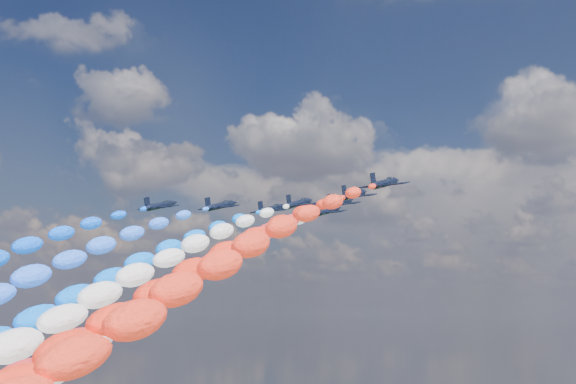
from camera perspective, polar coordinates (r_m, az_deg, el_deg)
The scene contains 15 objects.
jet_0 at distance 178.45m, azimuth -9.47°, elevation -1.01°, with size 9.74×13.06×2.88m, color black, non-canonical shape.
jet_1 at distance 176.82m, azimuth -5.04°, elevation -1.02°, with size 9.74×13.06×2.88m, color black, non-canonical shape.
trail_1 at distance 134.28m, azimuth -19.77°, elevation -7.81°, with size 5.96×107.72×49.04m, color #2A67FE, non-canonical shape.
jet_2 at distance 181.83m, azimuth -1.23°, elevation -1.27°, with size 9.74×13.06×2.88m, color black, non-canonical shape.
trail_2 at distance 136.38m, azimuth -14.31°, elevation -8.07°, with size 5.96×107.72×49.04m, color #0666F4, non-canonical shape.
jet_3 at distance 172.23m, azimuth 0.81°, elevation -0.84°, with size 9.74×13.06×2.88m, color black, non-canonical shape.
trail_3 at distance 125.51m, azimuth -12.56°, elevation -8.07°, with size 5.96×107.72×49.04m, color silver, non-canonical shape.
jet_4 at distance 185.32m, azimuth 2.93°, elevation -1.41°, with size 9.74×13.06×2.88m, color black, non-canonical shape.
trail_4 at distance 137.01m, azimuth -8.48°, elevation -8.25°, with size 5.96×107.72×49.04m, color white, non-canonical shape.
jet_5 at distance 171.64m, azimuth 3.85°, elevation -0.79°, with size 9.74×13.06×2.88m, color black, non-canonical shape.
trail_5 at distance 122.91m, azimuth -8.47°, elevation -8.17°, with size 5.96×107.72×49.04m, color red, non-canonical shape.
jet_6 at distance 160.29m, azimuth 4.90°, elevation -0.20°, with size 9.74×13.06×2.88m, color black, non-canonical shape.
trail_6 at distance 111.04m, azimuth -8.25°, elevation -8.10°, with size 5.96×107.72×49.04m, color red, non-canonical shape.
jet_7 at distance 147.01m, azimuth 7.15°, elevation 0.64°, with size 9.74×13.06×2.88m, color black, non-canonical shape.
trail_7 at distance 96.55m, azimuth -6.71°, elevation -8.01°, with size 5.96×107.72×49.04m, color red, non-canonical shape.
Camera 1 is at (87.43, -138.20, 66.96)m, focal length 47.99 mm.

